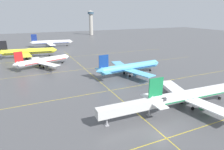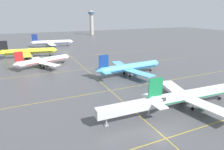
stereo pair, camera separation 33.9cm
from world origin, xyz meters
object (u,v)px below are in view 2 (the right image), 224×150
object	(u,v)px
airliner_far_left_stand	(28,51)
control_tower	(92,21)
airliner_front_gate	(192,95)
jet_bridge	(136,106)
airliner_third_row	(43,61)
airliner_far_right_stand	(52,42)
airliner_second_row	(130,67)

from	to	relation	value
airliner_far_left_stand	control_tower	size ratio (longest dim) A/B	1.17
airliner_front_gate	jet_bridge	bearing A→B (deg)	178.63
airliner_third_row	jet_bridge	distance (m)	73.92
airliner_far_left_stand	jet_bridge	distance (m)	105.50
airliner_front_gate	airliner_far_right_stand	xyz separation A→B (m)	(-24.88, 142.03, 0.06)
airliner_front_gate	control_tower	world-z (taller)	control_tower
airliner_third_row	jet_bridge	size ratio (longest dim) A/B	1.52
airliner_far_left_stand	airliner_second_row	bearing A→B (deg)	-55.64
airliner_far_right_stand	jet_bridge	xyz separation A→B (m)	(4.09, -141.54, 0.02)
airliner_far_left_stand	airliner_front_gate	bearing A→B (deg)	-65.82
airliner_far_right_stand	airliner_far_left_stand	bearing A→B (deg)	-118.58
airliner_front_gate	airliner_second_row	size ratio (longest dim) A/B	1.00
airliner_far_right_stand	jet_bridge	world-z (taller)	airliner_far_right_stand
airliner_third_row	control_tower	bearing A→B (deg)	62.17
airliner_third_row	control_tower	size ratio (longest dim) A/B	0.99
airliner_third_row	airliner_front_gate	bearing A→B (deg)	-61.38
airliner_front_gate	airliner_third_row	world-z (taller)	airliner_front_gate
airliner_third_row	control_tower	xyz separation A→B (m)	(81.11, 153.62, 15.98)
airliner_far_left_stand	airliner_far_right_stand	world-z (taller)	airliner_far_left_stand
airliner_second_row	airliner_far_right_stand	world-z (taller)	airliner_far_right_stand
airliner_front_gate	airliner_third_row	xyz separation A→B (m)	(-39.32, 72.06, -0.38)
control_tower	airliner_far_right_stand	bearing A→B (deg)	-128.56
airliner_far_left_stand	airliner_far_right_stand	distance (m)	44.58
jet_bridge	airliner_far_right_stand	bearing A→B (deg)	91.66
airliner_far_left_stand	airliner_third_row	bearing A→B (deg)	-77.42
airliner_front_gate	control_tower	bearing A→B (deg)	79.51
airliner_far_right_stand	airliner_third_row	bearing A→B (deg)	-101.67
airliner_third_row	airliner_far_left_stand	size ratio (longest dim) A/B	0.84
airliner_far_left_stand	jet_bridge	world-z (taller)	airliner_far_left_stand
airliner_front_gate	airliner_far_right_stand	bearing A→B (deg)	99.93
control_tower	jet_bridge	bearing A→B (deg)	-105.53
airliner_second_row	airliner_far_right_stand	bearing A→B (deg)	102.47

